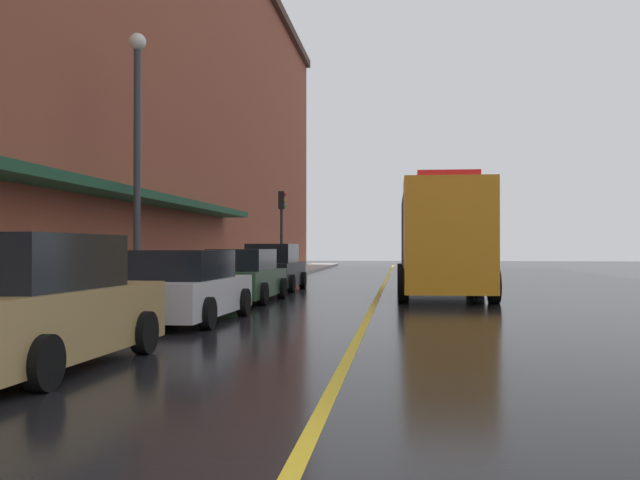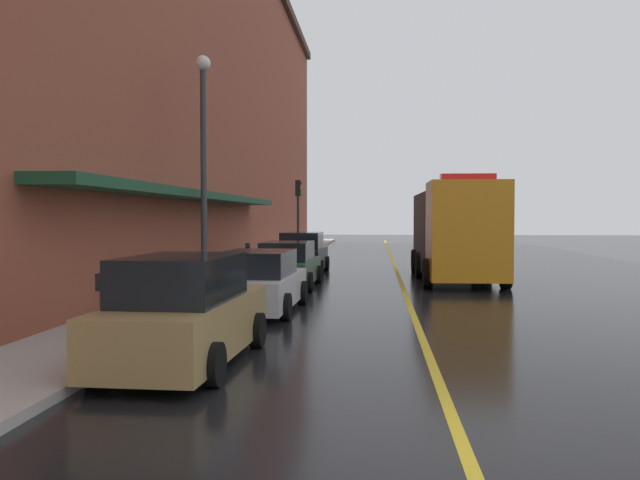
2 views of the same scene
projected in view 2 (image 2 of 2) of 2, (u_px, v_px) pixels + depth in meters
ground_plane at (395, 267)px, 31.58m from camera, size 112.00×112.00×0.00m
sidewalk_left at (266, 265)px, 32.10m from camera, size 2.40×70.00×0.15m
lane_center_stripe at (395, 267)px, 31.58m from camera, size 0.16×70.00×0.01m
brick_building_left at (124, 79)px, 31.33m from camera, size 11.84×64.00×17.70m
parked_car_0 at (185, 313)px, 10.81m from camera, size 2.07×4.69×1.78m
parked_car_1 at (259, 283)px, 16.83m from camera, size 2.13×4.70×1.54m
parked_car_2 at (288, 266)px, 22.58m from camera, size 2.04×4.52×1.55m
parked_car_3 at (303, 254)px, 28.27m from camera, size 2.06×4.35×1.74m
utility_truck at (455, 232)px, 25.17m from camera, size 2.94×8.72×3.81m
parking_meter_0 at (248, 255)px, 23.13m from camera, size 0.14×0.18×1.33m
parking_meter_1 at (102, 299)px, 10.81m from camera, size 0.14×0.18×1.33m
street_lamp_left at (203, 148)px, 19.48m from camera, size 0.44×0.44×6.94m
traffic_light_near at (298, 203)px, 37.65m from camera, size 0.38×0.36×4.30m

